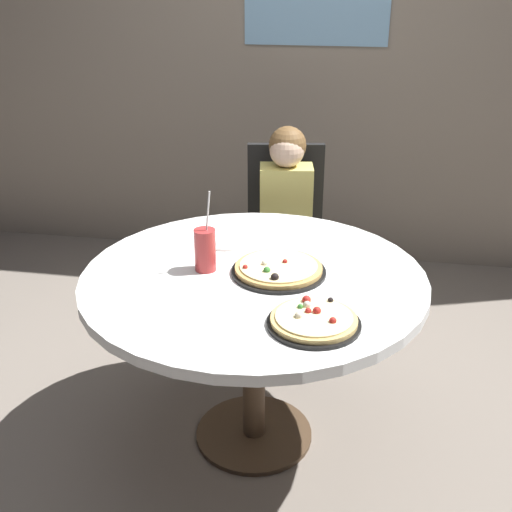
% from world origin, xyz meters
% --- Properties ---
extents(ground_plane, '(8.00, 8.00, 0.00)m').
position_xyz_m(ground_plane, '(0.00, 0.00, 0.00)').
color(ground_plane, slate).
extents(wall_with_window, '(5.20, 0.14, 2.90)m').
position_xyz_m(wall_with_window, '(0.00, 1.93, 1.45)').
color(wall_with_window, gray).
rests_on(wall_with_window, ground_plane).
extents(dining_table, '(1.27, 1.27, 0.75)m').
position_xyz_m(dining_table, '(0.00, 0.00, 0.66)').
color(dining_table, white).
rests_on(dining_table, ground_plane).
extents(chair_wooden, '(0.46, 0.46, 0.95)m').
position_xyz_m(chair_wooden, '(-0.01, 1.03, 0.53)').
color(chair_wooden, black).
rests_on(chair_wooden, ground_plane).
extents(diner_child, '(0.31, 0.43, 1.08)m').
position_xyz_m(diner_child, '(0.01, 0.85, 0.48)').
color(diner_child, '#3F4766').
rests_on(diner_child, ground_plane).
extents(pizza_veggie, '(0.30, 0.30, 0.05)m').
position_xyz_m(pizza_veggie, '(0.25, -0.33, 0.77)').
color(pizza_veggie, black).
rests_on(pizza_veggie, dining_table).
extents(pizza_cheese, '(0.35, 0.35, 0.05)m').
position_xyz_m(pizza_cheese, '(0.09, 0.02, 0.77)').
color(pizza_cheese, black).
rests_on(pizza_cheese, dining_table).
extents(soda_cup, '(0.08, 0.08, 0.31)m').
position_xyz_m(soda_cup, '(-0.18, 0.01, 0.83)').
color(soda_cup, '#B73333').
rests_on(soda_cup, dining_table).
extents(plate_small, '(0.18, 0.18, 0.01)m').
position_xyz_m(plate_small, '(-0.16, 0.27, 0.76)').
color(plate_small, white).
rests_on(plate_small, dining_table).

